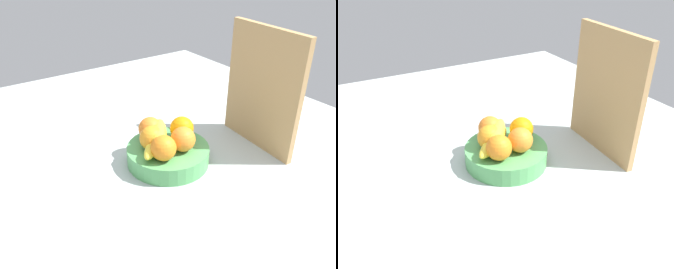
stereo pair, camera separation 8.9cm
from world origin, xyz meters
TOP-DOWN VIEW (x-y plane):
  - ground_plane at (0.00, 0.00)cm, footprint 180.00×140.00cm
  - fruit_bowl at (-2.33, -2.96)cm, footprint 23.30×23.30cm
  - orange_front_left at (1.37, -0.56)cm, footprint 6.91×6.91cm
  - orange_front_right at (-3.83, 2.94)cm, footprint 6.91×6.91cm
  - orange_center at (-8.72, -4.69)cm, footprint 6.91×6.91cm
  - orange_back_left at (-3.95, -7.19)cm, footprint 6.91×6.91cm
  - orange_back_right at (2.09, -7.48)cm, footprint 6.91×6.91cm
  - banana_bunch at (-3.43, -5.68)cm, footprint 16.22×15.60cm
  - cutting_board at (4.31, 25.83)cm, footprint 28.06×3.98cm

SIDE VIEW (x-z plane):
  - ground_plane at x=0.00cm, z-range -3.00..0.00cm
  - fruit_bowl at x=-2.33cm, z-range 0.00..5.13cm
  - banana_bunch at x=-3.43cm, z-range 5.13..11.33cm
  - orange_front_left at x=1.37cm, z-range 5.13..12.04cm
  - orange_front_right at x=-3.83cm, z-range 5.13..12.04cm
  - orange_center at x=-8.72cm, z-range 5.13..12.04cm
  - orange_back_left at x=-3.95cm, z-range 5.13..12.04cm
  - orange_back_right at x=2.09cm, z-range 5.13..12.04cm
  - cutting_board at x=4.31cm, z-range 0.00..36.00cm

